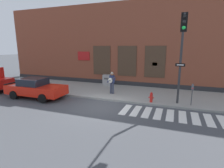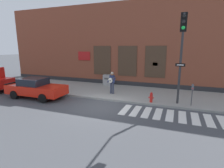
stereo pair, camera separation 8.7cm
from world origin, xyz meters
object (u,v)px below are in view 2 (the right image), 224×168
busker (112,82)px  traffic_light (182,48)px  utility_box (108,80)px  fire_hydrant (151,97)px  parking_meter (192,91)px  red_car (36,88)px

busker → traffic_light: size_ratio=0.33×
utility_box → fire_hydrant: utility_box is taller
parking_meter → fire_hydrant: bearing=-175.2°
red_car → fire_hydrant: size_ratio=6.62×
red_car → traffic_light: size_ratio=0.87×
utility_box → fire_hydrant: bearing=-40.9°
fire_hydrant → parking_meter: bearing=4.8°
utility_box → fire_hydrant: size_ratio=1.45×
parking_meter → utility_box: size_ratio=1.41×
red_car → utility_box: red_car is taller
fire_hydrant → utility_box: bearing=139.1°
busker → fire_hydrant: (3.34, -1.17, -0.66)m
traffic_light → utility_box: bearing=142.9°
busker → utility_box: (-1.59, 3.10, -0.50)m
parking_meter → fire_hydrant: parking_meter is taller
busker → parking_meter: 5.95m
busker → traffic_light: 6.00m
traffic_light → utility_box: size_ratio=5.23×
parking_meter → busker: bearing=170.8°
parking_meter → utility_box: bearing=151.5°
busker → utility_box: bearing=117.2°
busker → fire_hydrant: 3.60m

